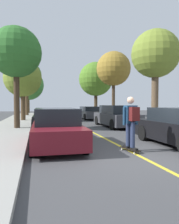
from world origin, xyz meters
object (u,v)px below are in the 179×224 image
(street_tree_right_far, at_px, (96,79))
(street_tree_right_near, at_px, (114,69))
(parked_car_right_near, at_px, (116,116))
(skateboard, at_px, (130,149))
(parked_car_right_far, at_px, (90,113))
(street_tree_left_nearest, at_px, (16,53))
(street_tree_right_nearest, at_px, (155,55))
(street_tree_left_near, at_px, (23,78))
(street_tree_left_far, at_px, (27,76))
(street_tree_left_farthest, at_px, (28,85))
(parked_car_left_near, at_px, (47,118))
(parked_car_left_nearest, at_px, (56,127))
(skateboarder, at_px, (131,119))

(street_tree_right_far, bearing_deg, street_tree_right_near, -90.00)
(parked_car_right_near, relative_size, skateboard, 5.34)
(parked_car_right_far, xyz_separation_m, street_tree_left_nearest, (-6.36, -7.52, 3.90))
(street_tree_right_far, bearing_deg, street_tree_right_nearest, -90.00)
(skateboard, bearing_deg, street_tree_left_near, 107.27)
(street_tree_right_nearest, xyz_separation_m, street_tree_right_near, (0.00, 7.29, 0.27))
(street_tree_right_nearest, bearing_deg, parked_car_right_near, 135.26)
(street_tree_left_far, bearing_deg, street_tree_right_nearest, -62.70)
(street_tree_left_farthest, height_order, skateboard, street_tree_left_farthest)
(parked_car_left_near, bearing_deg, parked_car_right_far, 53.46)
(parked_car_left_nearest, relative_size, street_tree_left_farthest, 0.71)
(parked_car_right_far, height_order, street_tree_right_nearest, street_tree_right_nearest)
(street_tree_left_far, bearing_deg, street_tree_left_nearest, -90.00)
(street_tree_left_farthest, height_order, street_tree_right_far, street_tree_left_farthest)
(parked_car_right_near, bearing_deg, parked_car_left_near, 167.19)
(street_tree_left_near, bearing_deg, skateboard, -72.73)
(street_tree_left_nearest, xyz_separation_m, street_tree_right_near, (8.19, 5.84, 0.28))
(parked_car_right_near, distance_m, street_tree_left_near, 9.17)
(parked_car_left_near, distance_m, skateboarder, 8.61)
(street_tree_left_farthest, relative_size, street_tree_right_nearest, 1.11)
(parked_car_left_near, bearing_deg, skateboard, -74.81)
(parked_car_left_nearest, xyz_separation_m, street_tree_right_far, (6.36, 17.17, 3.86))
(street_tree_left_far, relative_size, street_tree_right_near, 1.07)
(skateboarder, bearing_deg, skateboard, 101.76)
(street_tree_left_nearest, relative_size, street_tree_right_nearest, 1.00)
(parked_car_right_far, xyz_separation_m, street_tree_right_near, (1.83, -1.68, 4.18))
(street_tree_left_farthest, xyz_separation_m, skateboarder, (4.08, -27.73, -3.34))
(parked_car_left_nearest, relative_size, parked_car_left_near, 1.10)
(street_tree_left_nearest, distance_m, skateboard, 9.14)
(street_tree_left_nearest, height_order, street_tree_right_far, street_tree_right_far)
(street_tree_left_near, height_order, street_tree_left_far, street_tree_left_far)
(parked_car_left_nearest, bearing_deg, street_tree_left_nearest, 109.50)
(street_tree_left_near, height_order, skateboard, street_tree_left_near)
(street_tree_right_far, bearing_deg, street_tree_left_farthest, 132.89)
(street_tree_left_nearest, xyz_separation_m, street_tree_left_far, (0.00, 14.42, 0.49))
(street_tree_right_near, height_order, skateboarder, street_tree_right_near)
(street_tree_left_near, height_order, street_tree_right_near, street_tree_right_near)
(parked_car_right_far, height_order, street_tree_left_near, street_tree_left_near)
(parked_car_right_near, distance_m, skateboard, 7.61)
(street_tree_left_near, xyz_separation_m, street_tree_right_nearest, (8.19, -7.67, 0.79))
(parked_car_left_near, height_order, street_tree_left_far, street_tree_left_far)
(parked_car_right_far, bearing_deg, skateboard, -99.06)
(parked_car_right_far, bearing_deg, street_tree_right_far, 67.88)
(parked_car_right_far, distance_m, street_tree_right_nearest, 9.95)
(street_tree_right_near, distance_m, skateboarder, 13.91)
(parked_car_right_near, distance_m, street_tree_left_farthest, 21.75)
(street_tree_left_nearest, distance_m, skateboarder, 8.74)
(street_tree_left_nearest, bearing_deg, street_tree_right_nearest, -10.03)
(street_tree_left_near, height_order, skateboarder, street_tree_left_near)
(parked_car_left_nearest, bearing_deg, street_tree_left_far, 95.33)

